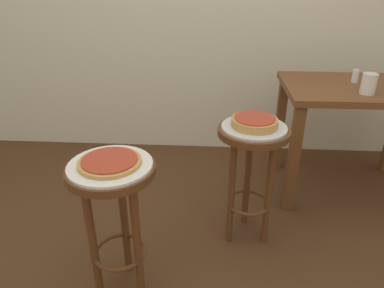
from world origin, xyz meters
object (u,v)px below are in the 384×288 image
dining_table (357,106)px  cup_near_edge (369,84)px  serving_plate_middle (254,127)px  condiment_shaker (355,76)px  serving_plate_foreground (110,165)px  pizza_middle (255,122)px  stool_middle (251,160)px  pizza_foreground (110,162)px  stool_foreground (115,203)px

dining_table → cup_near_edge: 0.25m
serving_plate_middle → condiment_shaker: condiment_shaker is taller
serving_plate_foreground → pizza_middle: pizza_middle is taller
stool_middle → condiment_shaker: (0.68, 0.60, 0.29)m
dining_table → condiment_shaker: bearing=104.5°
pizza_middle → dining_table: size_ratio=0.25×
pizza_middle → cup_near_edge: size_ratio=1.95×
serving_plate_foreground → dining_table: 1.62m
serving_plate_foreground → pizza_middle: (0.61, 0.42, 0.03)m
pizza_foreground → pizza_middle: (0.61, 0.42, 0.01)m
pizza_middle → stool_middle: bearing=45.0°
stool_middle → pizza_foreground: bearing=-145.4°
stool_foreground → pizza_foreground: 0.20m
cup_near_edge → pizza_middle: bearing=-150.8°
stool_middle → cup_near_edge: bearing=29.2°
stool_foreground → dining_table: (1.30, 0.96, 0.12)m
condiment_shaker → pizza_middle: bearing=-138.2°
serving_plate_foreground → pizza_middle: 0.74m
pizza_middle → condiment_shaker: size_ratio=2.89×
pizza_foreground → condiment_shaker: bearing=38.6°
stool_foreground → dining_table: bearing=36.3°
pizza_middle → cup_near_edge: 0.77m
stool_foreground → condiment_shaker: size_ratio=8.38×
serving_plate_middle → dining_table: size_ratio=0.36×
pizza_middle → cup_near_edge: cup_near_edge is taller
dining_table → stool_middle: bearing=-142.3°
condiment_shaker → serving_plate_foreground: bearing=-141.4°
stool_foreground → pizza_middle: (0.61, 0.42, 0.21)m
pizza_middle → pizza_foreground: bearing=-145.4°
dining_table → cup_near_edge: bearing=-99.2°
cup_near_edge → condiment_shaker: size_ratio=1.49×
serving_plate_middle → pizza_middle: bearing=180.0°
serving_plate_middle → condiment_shaker: (0.68, 0.60, 0.11)m
pizza_foreground → pizza_middle: 0.74m
serving_plate_foreground → dining_table: size_ratio=0.37×
serving_plate_foreground → serving_plate_middle: 0.74m
pizza_middle → stool_foreground: bearing=-145.4°
pizza_middle → serving_plate_foreground: bearing=-145.4°
serving_plate_middle → dining_table: dining_table is taller
stool_foreground → dining_table: 1.62m
stool_foreground → pizza_foreground: (0.00, 0.00, 0.20)m
stool_foreground → pizza_middle: pizza_middle is taller
condiment_shaker → stool_foreground: bearing=-141.4°
serving_plate_middle → cup_near_edge: (0.67, 0.37, 0.12)m
serving_plate_foreground → pizza_foreground: bearing=0.0°
stool_foreground → cup_near_edge: cup_near_edge is taller
stool_middle → serving_plate_middle: (0.00, -0.00, 0.18)m
condiment_shaker → dining_table: bearing=-75.5°
serving_plate_foreground → cup_near_edge: (1.28, 0.79, 0.12)m
pizza_foreground → condiment_shaker: 1.65m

